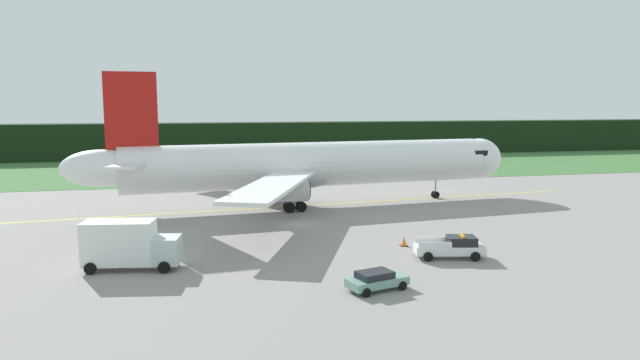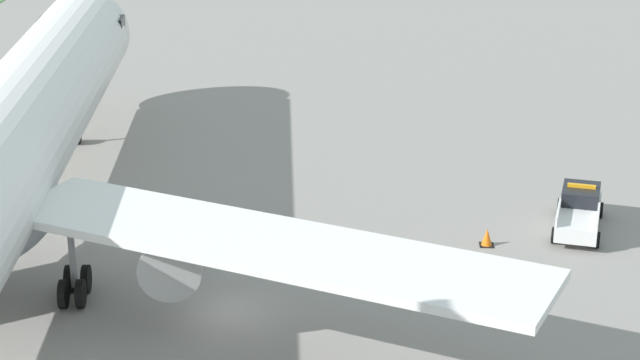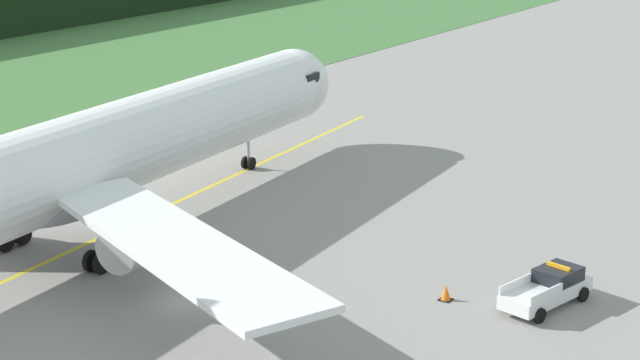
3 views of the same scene
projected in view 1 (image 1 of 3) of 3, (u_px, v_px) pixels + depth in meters
The scene contains 9 objects.
ground at pixel (296, 223), 58.74m from camera, with size 320.00×320.00×0.00m, color gray.
grass_verge at pixel (249, 169), 107.81m from camera, with size 320.00×43.03×0.04m, color #406E38.
distant_tree_line at pixel (238, 140), 131.24m from camera, with size 288.00×7.62×7.94m, color black.
taxiway_centerline_main at pixel (313, 205), 69.24m from camera, with size 71.46×0.30×0.01m, color yellow.
airliner at pixel (308, 165), 68.40m from camera, with size 54.80×43.90×15.78m.
ops_pickup_truck at pixel (452, 247), 45.49m from camera, with size 5.80×3.08×1.94m.
catering_truck at pixel (128, 244), 42.27m from camera, with size 7.32×3.64×3.86m.
staff_car at pixel (376, 280), 37.73m from camera, with size 4.45×2.89×1.30m.
apron_cone at pixel (404, 241), 49.43m from camera, with size 0.66×0.66×0.82m.
Camera 1 is at (-10.17, -56.74, 12.40)m, focal length 31.73 mm.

